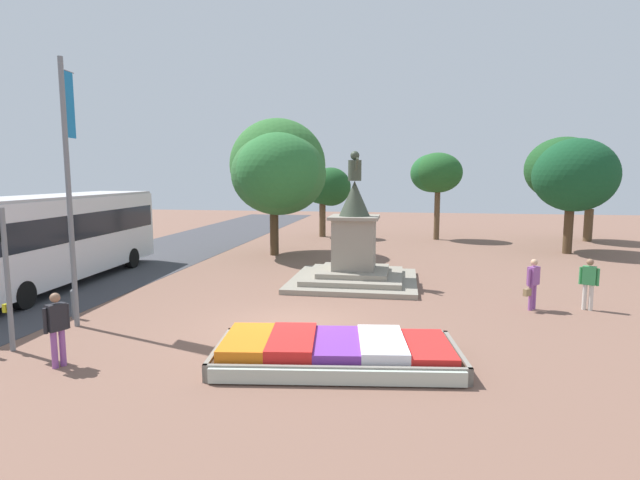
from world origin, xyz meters
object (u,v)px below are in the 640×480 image
Objects in this scene: traffic_light_near_crossing at (2,253)px; pedestrian_near_planter at (57,325)px; city_bus at (51,235)px; pedestrian_with_handbag at (533,282)px; flower_planter at (333,352)px; pedestrian_crossing_plaza at (589,281)px; kerb_bollard_mid_b at (74,303)px; statue_monument at (354,255)px; banner_pole at (69,186)px.

traffic_light_near_crossing is 2.48m from pedestrian_near_planter.
city_bus reaches higher than pedestrian_with_handbag.
flower_planter is 3.51× the size of pedestrian_crossing_plaza.
flower_planter is 6.49× the size of kerb_bollard_mid_b.
pedestrian_near_planter is at bearing -168.45° from flower_planter.
banner_pole reaches higher than statue_monument.
statue_monument is 11.70m from traffic_light_near_crossing.
traffic_light_near_crossing is 0.29× the size of city_bus.
banner_pole reaches higher than pedestrian_with_handbag.
pedestrian_near_planter is at bearing -58.53° from kerb_bollard_mid_b.
kerb_bollard_mid_b is (-0.22, 2.72, -1.92)m from traffic_light_near_crossing.
banner_pole is (-7.08, -6.87, 2.77)m from statue_monument.
kerb_bollard_mid_b reaches higher than flower_planter.
flower_planter is 3.55× the size of pedestrian_with_handbag.
statue_monument is 11.16m from pedestrian_near_planter.
pedestrian_with_handbag is 13.91m from kerb_bollard_mid_b.
pedestrian_with_handbag is at bearing -170.72° from pedestrian_crossing_plaza.
traffic_light_near_crossing is at bearing -157.49° from pedestrian_crossing_plaza.
statue_monument reaches higher than city_bus.
banner_pole is at bearing -135.85° from statue_monument.
banner_pole is 4.38× the size of pedestrian_near_planter.
kerb_bollard_mid_b is (-7.64, -6.23, -0.66)m from statue_monument.
statue_monument is at bearing 160.25° from pedestrian_crossing_plaza.
flower_planter is 9.25m from pedestrian_crossing_plaza.
statue_monument is 5.80× the size of kerb_bollard_mid_b.
city_bus is at bearing 152.38° from flower_planter.
statue_monument is 3.07× the size of pedestrian_near_planter.
pedestrian_with_handbag is 0.97× the size of pedestrian_near_planter.
banner_pole is at bearing -48.69° from kerb_bollard_mid_b.
pedestrian_crossing_plaza is (14.68, 4.15, -2.96)m from banner_pole.
flower_planter is 13.24m from city_bus.
banner_pole reaches higher than city_bus.
kerb_bollard_mid_b is at bearing -46.83° from city_bus.
statue_monument is at bearing 50.34° from traffic_light_near_crossing.
pedestrian_near_planter is (-11.41, -6.68, 0.06)m from pedestrian_with_handbag.
statue_monument reaches higher than pedestrian_with_handbag.
pedestrian_near_planter is (-5.92, -1.21, 0.70)m from flower_planter.
kerb_bollard_mid_b is at bearing 121.47° from pedestrian_near_planter.
banner_pole is 6.41m from city_bus.
pedestrian_near_planter is at bearing -149.66° from pedestrian_with_handbag.
pedestrian_near_planter is at bearing -51.91° from city_bus.
banner_pole is 4.35m from pedestrian_near_planter.
pedestrian_crossing_plaza is (18.85, -0.34, -1.04)m from city_bus.
kerb_bollard_mid_b is (-0.56, 0.64, -3.43)m from banner_pole.
pedestrian_crossing_plaza is at bearing 27.93° from pedestrian_near_planter.
pedestrian_crossing_plaza is at bearing -19.75° from statue_monument.
statue_monument is at bearing 44.15° from banner_pole.
traffic_light_near_crossing is at bearing -176.53° from flower_planter.
statue_monument is (-0.39, 8.48, 0.87)m from flower_planter.
pedestrian_near_planter is 4.08m from kerb_bollard_mid_b.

